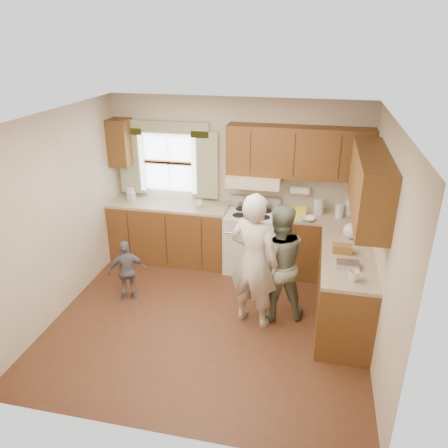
% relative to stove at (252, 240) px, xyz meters
% --- Properties ---
extents(room, '(3.80, 3.80, 3.80)m').
position_rel_stove_xyz_m(room, '(-0.30, -1.44, 0.78)').
color(room, '#4F2918').
rests_on(room, ground).
extents(kitchen_fixtures, '(3.80, 2.25, 2.15)m').
position_rel_stove_xyz_m(kitchen_fixtures, '(0.31, -0.36, 0.37)').
color(kitchen_fixtures, '#4F2810').
rests_on(kitchen_fixtures, ground).
extents(stove, '(0.76, 0.67, 1.07)m').
position_rel_stove_xyz_m(stove, '(0.00, 0.00, 0.00)').
color(stove, silver).
rests_on(stove, ground).
extents(woman_left, '(0.71, 0.58, 1.69)m').
position_rel_stove_xyz_m(woman_left, '(0.23, -1.35, 0.38)').
color(woman_left, beige).
rests_on(woman_left, ground).
extents(woman_right, '(0.86, 0.75, 1.50)m').
position_rel_stove_xyz_m(woman_right, '(0.49, -1.15, 0.28)').
color(woman_right, '#233E29').
rests_on(woman_right, ground).
extents(child, '(0.54, 0.41, 0.85)m').
position_rel_stove_xyz_m(child, '(-1.47, -1.20, -0.04)').
color(child, slate).
rests_on(child, ground).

